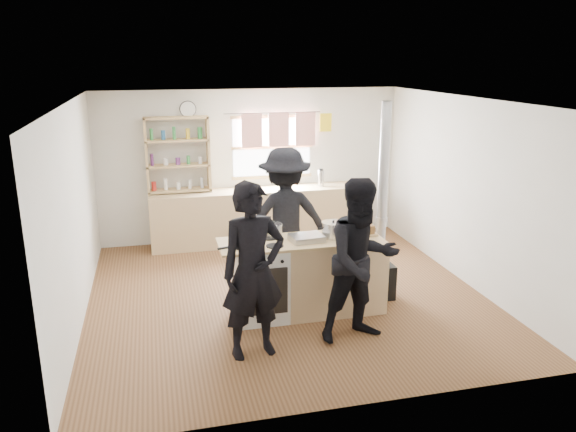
# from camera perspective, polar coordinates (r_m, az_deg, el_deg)

# --- Properties ---
(ground) EXTENTS (5.00, 5.00, 0.01)m
(ground) POSITION_cam_1_polar(r_m,az_deg,el_deg) (7.42, -0.18, -8.02)
(ground) COLOR brown
(ground) RESTS_ON ground
(back_counter) EXTENTS (3.40, 0.55, 0.90)m
(back_counter) POSITION_cam_1_polar(r_m,az_deg,el_deg) (9.31, -3.36, -0.02)
(back_counter) COLOR tan
(back_counter) RESTS_ON ground
(shelving_unit) EXTENTS (1.00, 0.28, 1.20)m
(shelving_unit) POSITION_cam_1_polar(r_m,az_deg,el_deg) (9.06, -11.13, 6.16)
(shelving_unit) COLOR tan
(shelving_unit) RESTS_ON back_counter
(thermos) EXTENTS (0.10, 0.10, 0.27)m
(thermos) POSITION_cam_1_polar(r_m,az_deg,el_deg) (9.42, 3.36, 3.86)
(thermos) COLOR silver
(thermos) RESTS_ON back_counter
(cooking_island) EXTENTS (1.97, 0.64, 0.93)m
(cooking_island) POSITION_cam_1_polar(r_m,az_deg,el_deg) (6.78, 2.10, -6.10)
(cooking_island) COLOR silver
(cooking_island) RESTS_ON ground
(skillet_greens) EXTENTS (0.37, 0.37, 0.05)m
(skillet_greens) POSITION_cam_1_polar(r_m,az_deg,el_deg) (6.38, -4.40, -2.85)
(skillet_greens) COLOR black
(skillet_greens) RESTS_ON cooking_island
(roast_tray) EXTENTS (0.41, 0.33, 0.07)m
(roast_tray) POSITION_cam_1_polar(r_m,az_deg,el_deg) (6.56, 1.90, -2.20)
(roast_tray) COLOR silver
(roast_tray) RESTS_ON cooking_island
(stockpot_stove) EXTENTS (0.22, 0.22, 0.18)m
(stockpot_stove) POSITION_cam_1_polar(r_m,az_deg,el_deg) (6.70, -1.49, -1.43)
(stockpot_stove) COLOR #B5B5B7
(stockpot_stove) RESTS_ON cooking_island
(stockpot_counter) EXTENTS (0.28, 0.28, 0.21)m
(stockpot_counter) POSITION_cam_1_polar(r_m,az_deg,el_deg) (6.69, 4.63, -1.37)
(stockpot_counter) COLOR silver
(stockpot_counter) RESTS_ON cooking_island
(bread_board) EXTENTS (0.28, 0.21, 0.12)m
(bread_board) POSITION_cam_1_polar(r_m,az_deg,el_deg) (6.81, 7.78, -1.53)
(bread_board) COLOR tan
(bread_board) RESTS_ON cooking_island
(flue_heater) EXTENTS (0.35, 0.35, 2.50)m
(flue_heater) POSITION_cam_1_polar(r_m,az_deg,el_deg) (7.21, 9.32, -3.27)
(flue_heater) COLOR black
(flue_heater) RESTS_ON ground
(person_near_left) EXTENTS (0.74, 0.55, 1.84)m
(person_near_left) POSITION_cam_1_polar(r_m,az_deg,el_deg) (5.69, -3.56, -5.61)
(person_near_left) COLOR black
(person_near_left) RESTS_ON ground
(person_near_right) EXTENTS (0.97, 0.81, 1.80)m
(person_near_right) POSITION_cam_1_polar(r_m,az_deg,el_deg) (6.06, 7.50, -4.55)
(person_near_right) COLOR black
(person_near_right) RESTS_ON ground
(person_far) EXTENTS (1.21, 0.70, 1.88)m
(person_far) POSITION_cam_1_polar(r_m,az_deg,el_deg) (7.45, -0.33, -0.18)
(person_far) COLOR black
(person_far) RESTS_ON ground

